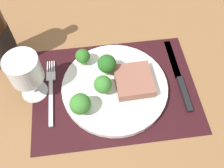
{
  "coord_description": "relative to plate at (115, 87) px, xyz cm",
  "views": [
    {
      "loc": [
        -4.98,
        -33.13,
        55.66
      ],
      "look_at": [
        -0.62,
        0.5,
        1.9
      ],
      "focal_mm": 40.57,
      "sensor_mm": 36.0,
      "label": 1
    }
  ],
  "objects": [
    {
      "name": "ground_plane",
      "position": [
        0.0,
        0.0,
        -2.6
      ],
      "size": [
        140.0,
        110.0,
        3.0
      ],
      "primitive_type": "cube",
      "color": "brown"
    },
    {
      "name": "placemat",
      "position": [
        0.0,
        0.0,
        -0.95
      ],
      "size": [
        41.5,
        30.09,
        0.3
      ],
      "primitive_type": "cube",
      "color": "black",
      "rests_on": "ground_plane"
    },
    {
      "name": "plate",
      "position": [
        0.0,
        0.0,
        0.0
      ],
      "size": [
        26.65,
        26.65,
        1.6
      ],
      "primitive_type": "cylinder",
      "color": "white",
      "rests_on": "placemat"
    },
    {
      "name": "steak",
      "position": [
        4.75,
        -0.19,
        2.05
      ],
      "size": [
        9.31,
        9.79,
        2.51
      ],
      "primitive_type": "cube",
      "rotation": [
        0.0,
        0.0,
        0.03
      ],
      "color": "#8C5647",
      "rests_on": "plate"
    },
    {
      "name": "broccoli_back_left",
      "position": [
        -7.21,
        8.0,
        3.57
      ],
      "size": [
        3.81,
        3.81,
        4.82
      ],
      "color": "#6B994C",
      "rests_on": "plate"
    },
    {
      "name": "broccoli_near_steak",
      "position": [
        -8.66,
        -5.91,
        4.05
      ],
      "size": [
        4.95,
        4.95,
        5.79
      ],
      "color": "#5B8942",
      "rests_on": "plate"
    },
    {
      "name": "broccoli_front_edge",
      "position": [
        -3.07,
        -1.4,
        4.03
      ],
      "size": [
        4.34,
        4.34,
        5.49
      ],
      "color": "#5B8942",
      "rests_on": "plate"
    },
    {
      "name": "broccoli_near_fork",
      "position": [
        -1.45,
        4.05,
        4.59
      ],
      "size": [
        4.7,
        4.7,
        6.25
      ],
      "color": "#6B994C",
      "rests_on": "plate"
    },
    {
      "name": "fork",
      "position": [
        -16.16,
        1.42,
        -0.55
      ],
      "size": [
        2.4,
        19.2,
        0.5
      ],
      "rotation": [
        0.0,
        0.0,
        0.06
      ],
      "color": "silver",
      "rests_on": "placemat"
    },
    {
      "name": "knife",
      "position": [
        17.21,
        0.53,
        -0.5
      ],
      "size": [
        1.8,
        23.0,
        0.8
      ],
      "rotation": [
        0.0,
        0.0,
        0.02
      ],
      "color": "black",
      "rests_on": "placemat"
    },
    {
      "name": "wine_glass",
      "position": [
        -20.26,
        1.92,
        7.93
      ],
      "size": [
        7.83,
        7.83,
        13.06
      ],
      "color": "silver",
      "rests_on": "ground_plane"
    }
  ]
}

